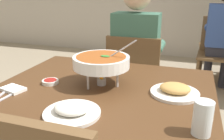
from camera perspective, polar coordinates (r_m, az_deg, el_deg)
name	(u,v)px	position (r m, az deg, el deg)	size (l,w,h in m)	color
dining_table_main	(103,107)	(1.35, -2.02, -8.56)	(1.13, 0.94, 0.75)	#51331C
chair_diner_main	(135,81)	(2.06, 5.29, -2.53)	(0.44, 0.44, 0.90)	brown
diner_main	(136,53)	(2.02, 5.71, 4.04)	(0.40, 0.45, 1.31)	#2D2D38
curry_bowl	(101,62)	(1.29, -2.52, 1.86)	(0.33, 0.30, 0.26)	silver
rice_plate	(72,110)	(1.04, -9.32, -9.27)	(0.24, 0.24, 0.06)	white
appetizer_plate	(175,90)	(1.25, 14.42, -4.64)	(0.24, 0.24, 0.06)	white
sauce_dish	(50,82)	(1.39, -14.16, -2.63)	(0.09, 0.09, 0.02)	white
napkin_folded	(13,89)	(1.36, -22.02, -4.14)	(0.12, 0.08, 0.02)	white
fork_utensil	(3,93)	(1.34, -24.00, -4.94)	(0.01, 0.17, 0.01)	silver
spoon_utensil	(11,94)	(1.31, -22.36, -5.28)	(0.01, 0.17, 0.01)	silver
drink_glass	(202,120)	(0.94, 20.30, -10.82)	(0.07, 0.07, 0.13)	silver
chair_bg_middle	(217,49)	(3.39, 23.21, 4.57)	(0.47, 0.47, 0.90)	brown
chair_bg_corner	(224,43)	(3.81, 24.56, 5.82)	(0.45, 0.45, 0.90)	brown
patron_bg_middle	(222,31)	(3.27, 24.24, 8.20)	(0.40, 0.45, 1.31)	#2D2D38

